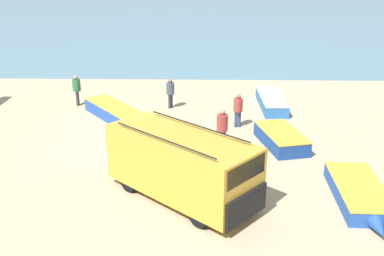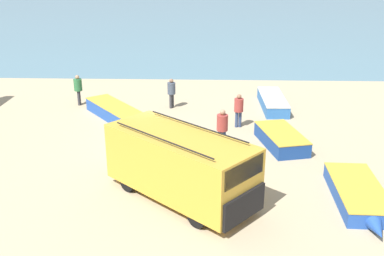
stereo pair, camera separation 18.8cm
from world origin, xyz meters
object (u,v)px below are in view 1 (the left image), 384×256
Objects in this scene: fishing_rowboat_0 at (280,137)px; fishing_rowboat_4 at (359,194)px; fisherman_3 at (170,91)px; fishing_rowboat_3 at (117,114)px; fisherman_1 at (77,88)px; fisherman_0 at (222,126)px; parked_van at (182,164)px; fishing_rowboat_2 at (271,101)px; fisherman_2 at (238,107)px.

fishing_rowboat_4 is (1.89, -4.92, -0.05)m from fishing_rowboat_0.
fishing_rowboat_4 is at bearing -20.29° from fisherman_3.
fishing_rowboat_3 is 3.63m from fisherman_1.
fishing_rowboat_3 is at bearing 55.61° from fishing_rowboat_0.
fisherman_0 reaches higher than fisherman_1.
fishing_rowboat_3 reaches higher than fishing_rowboat_4.
parked_van is 9.87m from fisherman_3.
fishing_rowboat_0 is at bearing 175.02° from fishing_rowboat_2.
fishing_rowboat_0 is 2.80m from fisherman_2.
fisherman_2 is at bearing -172.22° from fisherman_0.
fishing_rowboat_0 is 5.46m from fishing_rowboat_2.
fishing_rowboat_0 is at bearing -156.82° from fishing_rowboat_4.
fishing_rowboat_3 is at bearing -99.57° from fisherman_0.
fisherman_1 is (-10.33, 5.36, 0.69)m from fishing_rowboat_0.
parked_van is at bearing -88.83° from fishing_rowboat_4.
fishing_rowboat_4 is 15.98m from fisherman_1.
fishing_rowboat_2 is at bearing 39.04° from fisherman_3.
fisherman_0 reaches higher than fishing_rowboat_0.
fisherman_2 is (-2.06, -3.31, 0.67)m from fishing_rowboat_2.
fisherman_2 reaches higher than fisherman_3.
fishing_rowboat_4 is 2.67× the size of fisherman_2.
fishing_rowboat_0 is 2.14× the size of fisherman_0.
fisherman_0 is at bearing -131.88° from fishing_rowboat_4.
fishing_rowboat_0 is 2.35× the size of fisherman_3.
fisherman_2 is (-3.58, 7.05, 0.71)m from fishing_rowboat_4.
fishing_rowboat_4 is at bearing 18.58° from fisherman_2.
fisherman_3 is (-2.58, 5.61, -0.10)m from fisherman_0.
fisherman_0 is at bearing 153.11° from fishing_rowboat_2.
parked_van reaches higher than fishing_rowboat_4.
fishing_rowboat_3 is 3.02× the size of fisherman_3.
fishing_rowboat_4 is 2.70× the size of fisherman_3.
fisherman_2 is at bearing -27.22° from fisherman_1.
fishing_rowboat_2 is 8.44m from fishing_rowboat_3.
fisherman_0 reaches higher than fishing_rowboat_3.
fishing_rowboat_3 is at bearing -49.00° from fisherman_1.
fisherman_1 reaches higher than fishing_rowboat_2.
parked_van is 4.47m from fisherman_0.
fishing_rowboat_2 is (4.45, 10.26, -0.94)m from parked_van.
fishing_rowboat_2 is (0.37, 5.44, -0.01)m from fishing_rowboat_0.
fishing_rowboat_3 is 3.33m from fisherman_3.
parked_van is 1.41× the size of fishing_rowboat_0.
fisherman_2 is at bearing 25.11° from fishing_rowboat_0.
fisherman_3 is (-5.51, -0.45, 0.66)m from fishing_rowboat_2.
fishing_rowboat_0 is at bearing 30.08° from fisherman_2.
fisherman_0 is 1.09× the size of fisherman_2.
fishing_rowboat_2 is 0.98× the size of fishing_rowboat_3.
fishing_rowboat_3 is 2.75× the size of fisherman_0.
fisherman_0 is at bearing -44.29° from fisherman_1.
fishing_rowboat_2 is at bearing -17.23° from fishing_rowboat_0.
parked_van is 3.28× the size of fisherman_2.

